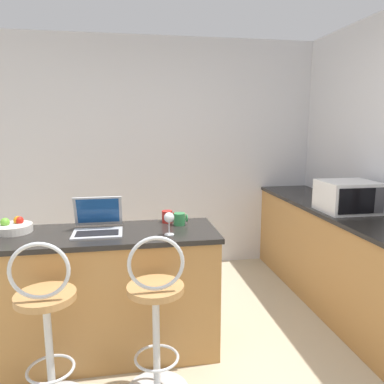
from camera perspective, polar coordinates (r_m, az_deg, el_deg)
wall_back at (r=4.29m, az=-6.70°, el=5.47°), size 12.00×0.06×2.60m
breakfast_bar at (r=2.85m, az=-12.75°, el=-14.82°), size 1.57×0.59×0.91m
counter_right at (r=3.62m, az=22.42°, el=-9.84°), size 0.58×2.80×0.91m
bar_stool_near at (r=2.41m, az=-21.20°, el=-19.10°), size 0.40×0.40×1.05m
bar_stool_far at (r=2.37m, az=-5.47°, el=-18.97°), size 0.40×0.40×1.05m
laptop at (r=2.71m, az=-14.16°, el=-4.62°), size 0.34×0.32×0.24m
microwave at (r=3.48m, az=22.64°, el=-0.64°), size 0.45×0.39×0.26m
mug_green at (r=2.81m, az=-1.87°, el=-4.13°), size 0.11×0.09×0.09m
wine_glass_short at (r=2.54m, az=-3.52°, el=-4.07°), size 0.07×0.07×0.16m
fruit_bowl at (r=2.91m, az=-25.56°, el=-4.87°), size 0.25×0.25×0.11m
mug_red at (r=2.88m, az=-3.74°, el=-3.75°), size 0.10×0.08×0.09m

